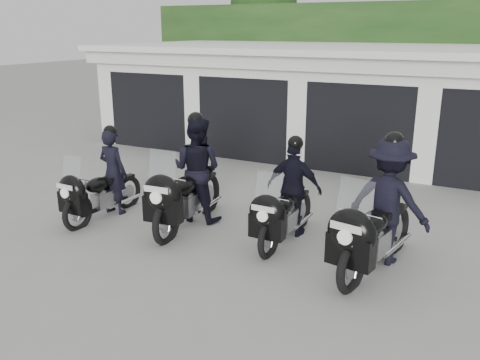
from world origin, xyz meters
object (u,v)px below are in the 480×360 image
at_px(police_bike_a, 103,181).
at_px(police_bike_d, 383,210).
at_px(police_bike_c, 290,195).
at_px(police_bike_b, 192,177).

distance_m(police_bike_a, police_bike_d, 5.10).
relative_size(police_bike_c, police_bike_d, 0.87).
xyz_separation_m(police_bike_b, police_bike_c, (1.84, 0.16, -0.12)).
distance_m(police_bike_b, police_bike_d, 3.44).
bearing_deg(police_bike_d, police_bike_a, -165.56).
height_order(police_bike_a, police_bike_b, police_bike_b).
relative_size(police_bike_a, police_bike_c, 0.98).
distance_m(police_bike_a, police_bike_b, 1.73).
bearing_deg(police_bike_a, police_bike_d, 5.56).
relative_size(police_bike_a, police_bike_d, 0.86).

